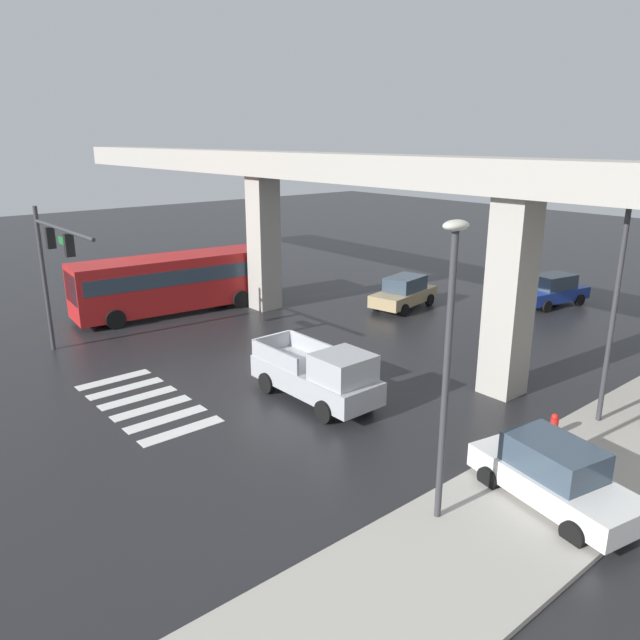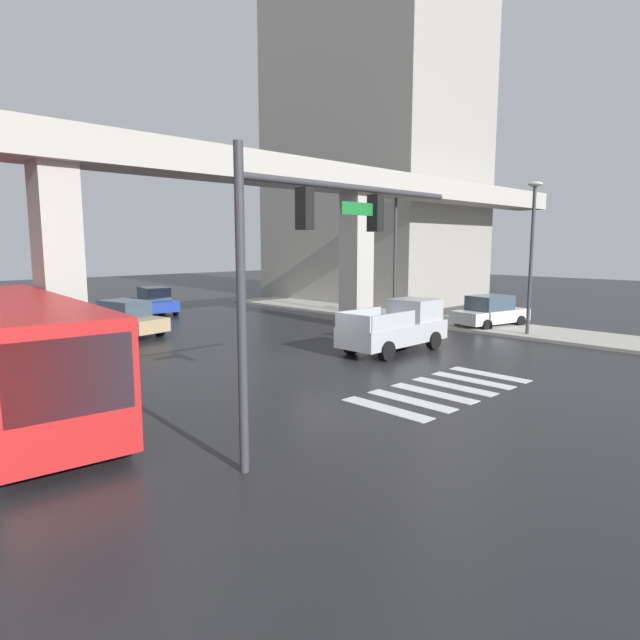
% 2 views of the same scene
% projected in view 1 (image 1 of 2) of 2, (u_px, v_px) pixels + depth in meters
% --- Properties ---
extents(ground_plane, '(120.00, 120.00, 0.00)m').
position_uv_depth(ground_plane, '(273.00, 366.00, 24.45)').
color(ground_plane, '#232326').
extents(crosswalk_stripes, '(6.05, 2.80, 0.01)m').
position_uv_depth(crosswalk_stripes, '(145.00, 403.00, 21.08)').
color(crosswalk_stripes, silver).
rests_on(crosswalk_stripes, ground).
extents(elevated_overpass, '(55.34, 2.17, 8.23)m').
position_uv_depth(elevated_overpass, '(363.00, 183.00, 25.40)').
color(elevated_overpass, '#ADA89E').
rests_on(elevated_overpass, ground).
extents(sidewalk_east, '(4.00, 36.00, 0.15)m').
position_uv_depth(sidewalk_east, '(587.00, 469.00, 16.75)').
color(sidewalk_east, '#ADA89E').
rests_on(sidewalk_east, ground).
extents(pickup_truck, '(5.12, 2.13, 2.08)m').
position_uv_depth(pickup_truck, '(320.00, 376.00, 20.88)').
color(pickup_truck, '#A8AAAF').
rests_on(pickup_truck, ground).
extents(city_bus, '(3.57, 10.99, 2.99)m').
position_uv_depth(city_bus, '(178.00, 279.00, 31.79)').
color(city_bus, red).
rests_on(city_bus, ground).
extents(sedan_tan, '(2.56, 4.56, 1.72)m').
position_uv_depth(sedan_tan, '(404.00, 292.00, 32.68)').
color(sedan_tan, tan).
rests_on(sedan_tan, ground).
extents(sedan_blue, '(2.50, 4.54, 1.72)m').
position_uv_depth(sedan_blue, '(552.00, 290.00, 33.19)').
color(sedan_blue, '#1E3899').
rests_on(sedan_blue, ground).
extents(sedan_white, '(4.56, 2.57, 1.72)m').
position_uv_depth(sedan_white, '(554.00, 475.00, 14.98)').
color(sedan_white, silver).
rests_on(sedan_white, ground).
extents(traffic_signal_mast, '(6.49, 0.32, 6.20)m').
position_uv_depth(traffic_signal_mast, '(53.00, 256.00, 23.93)').
color(traffic_signal_mast, '#38383D').
rests_on(traffic_signal_mast, ground).
extents(street_lamp_near_corner, '(0.44, 0.70, 7.24)m').
position_uv_depth(street_lamp_near_corner, '(448.00, 342.00, 13.28)').
color(street_lamp_near_corner, '#38383D').
rests_on(street_lamp_near_corner, ground).
extents(street_lamp_mid_block, '(0.44, 0.70, 7.24)m').
position_uv_depth(street_lamp_mid_block, '(618.00, 287.00, 18.21)').
color(street_lamp_mid_block, '#38383D').
rests_on(street_lamp_mid_block, ground).
extents(fire_hydrant, '(0.24, 0.24, 0.85)m').
position_uv_depth(fire_hydrant, '(554.00, 426.00, 18.43)').
color(fire_hydrant, red).
rests_on(fire_hydrant, ground).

